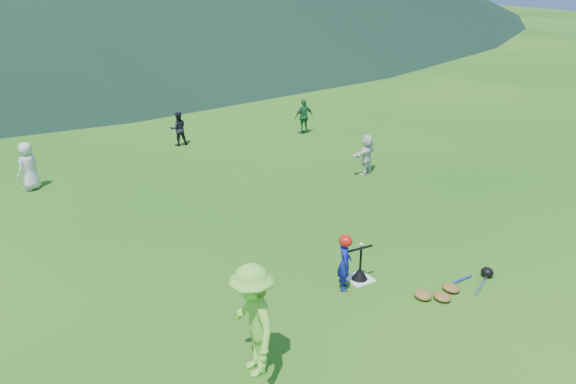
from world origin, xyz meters
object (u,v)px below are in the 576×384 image
object	(u,v)px
home_plate	(360,279)
fielder_b	(178,129)
fielder_c	(304,117)
fielder_d	(366,154)
fielder_a	(28,166)
adult_coach	(253,321)
equipment_pile	(452,288)
batting_tee	(360,273)
batter_child	(345,263)

from	to	relation	value
home_plate	fielder_b	bearing A→B (deg)	87.98
fielder_c	fielder_d	distance (m)	4.25
home_plate	fielder_a	bearing A→B (deg)	118.32
adult_coach	fielder_c	bearing A→B (deg)	152.43
home_plate	fielder_c	world-z (taller)	fielder_c
home_plate	fielder_c	size ratio (longest dim) A/B	0.38
fielder_c	equipment_pile	xyz separation A→B (m)	(-3.32, -9.72, -0.53)
home_plate	batting_tee	distance (m)	0.12
home_plate	fielder_b	distance (m)	9.60
home_plate	equipment_pile	xyz separation A→B (m)	(1.14, -1.20, 0.06)
batter_child	fielder_d	world-z (taller)	fielder_d
fielder_b	equipment_pile	distance (m)	10.82
home_plate	adult_coach	world-z (taller)	adult_coach
equipment_pile	fielder_b	bearing A→B (deg)	94.29
batting_tee	fielder_b	bearing A→B (deg)	87.98
fielder_c	fielder_d	bearing A→B (deg)	82.05
adult_coach	fielder_c	distance (m)	12.15
home_plate	batting_tee	world-z (taller)	batting_tee
fielder_b	fielder_a	bearing A→B (deg)	27.01
batting_tee	equipment_pile	bearing A→B (deg)	-46.27
home_plate	fielder_d	size ratio (longest dim) A/B	0.40
fielder_a	fielder_b	bearing A→B (deg)	163.18
home_plate	fielder_a	size ratio (longest dim) A/B	0.36
fielder_d	adult_coach	bearing A→B (deg)	22.21
fielder_b	batting_tee	distance (m)	9.60
adult_coach	fielder_a	xyz separation A→B (m)	(-1.47, 9.23, -0.23)
batting_tee	fielder_c	bearing A→B (deg)	62.34
adult_coach	home_plate	bearing A→B (deg)	121.23
adult_coach	equipment_pile	size ratio (longest dim) A/B	0.96
fielder_a	fielder_c	distance (m)	8.84
fielder_d	batting_tee	bearing A→B (deg)	31.92
home_plate	batter_child	bearing A→B (deg)	-170.41
fielder_b	adult_coach	bearing A→B (deg)	82.69
fielder_a	batting_tee	distance (m)	9.21
fielder_a	batting_tee	size ratio (longest dim) A/B	1.86
home_plate	batter_child	size ratio (longest dim) A/B	0.43
fielder_b	batting_tee	bearing A→B (deg)	97.45
fielder_c	equipment_pile	bearing A→B (deg)	73.16
home_plate	batting_tee	size ratio (longest dim) A/B	0.66
batter_child	fielder_a	bearing A→B (deg)	60.60
adult_coach	equipment_pile	world-z (taller)	adult_coach
fielder_c	equipment_pile	world-z (taller)	fielder_c
fielder_d	equipment_pile	bearing A→B (deg)	47.59
fielder_c	adult_coach	bearing A→B (deg)	54.74
fielder_b	equipment_pile	world-z (taller)	fielder_b
batter_child	adult_coach	bearing A→B (deg)	148.36
fielder_d	batter_child	bearing A→B (deg)	29.26
fielder_b	batter_child	bearing A→B (deg)	94.89
batter_child	batting_tee	size ratio (longest dim) A/B	1.54
adult_coach	batter_child	bearing A→B (deg)	123.17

